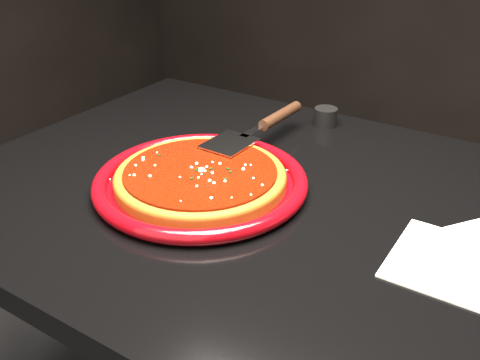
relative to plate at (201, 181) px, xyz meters
name	(u,v)px	position (x,y,z in m)	size (l,w,h in m)	color
plate	(201,181)	(0.00, 0.00, 0.00)	(0.36, 0.36, 0.03)	#6D0409
pizza_crust	(201,179)	(0.00, 0.00, 0.00)	(0.29, 0.29, 0.01)	brown
pizza_crust_rim	(200,175)	(0.00, 0.00, 0.01)	(0.29, 0.29, 0.02)	brown
pizza_sauce	(200,173)	(0.00, 0.00, 0.02)	(0.26, 0.26, 0.01)	#6C1102
parmesan_dusting	(200,169)	(0.00, 0.00, 0.02)	(0.25, 0.25, 0.01)	#FBEEC0
basil_flecks	(200,169)	(0.00, 0.00, 0.02)	(0.23, 0.23, 0.00)	black
pizza_server	(258,127)	(0.00, 0.19, 0.03)	(0.09, 0.32, 0.02)	#B6B8BD
napkin_a	(453,264)	(0.41, 0.01, -0.01)	(0.16, 0.16, 0.00)	white
ramekin	(326,117)	(0.06, 0.37, 0.01)	(0.05, 0.05, 0.04)	black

